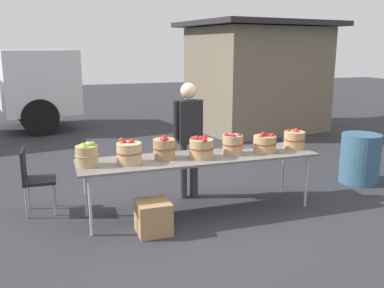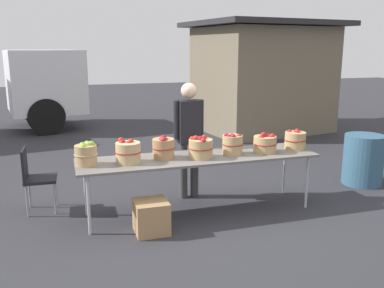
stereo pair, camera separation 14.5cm
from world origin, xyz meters
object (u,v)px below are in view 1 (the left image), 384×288
(market_table, at_px, (199,159))
(vendor_adult, at_px, (188,131))
(apple_basket_red_0, at_px, (129,152))
(produce_crate, at_px, (153,217))
(apple_basket_red_2, at_px, (201,148))
(apple_basket_green_0, at_px, (87,155))
(trash_barrel, at_px, (360,158))
(apple_basket_red_4, at_px, (265,143))
(folding_chair, at_px, (34,176))
(apple_basket_red_5, at_px, (294,139))
(apple_basket_red_1, at_px, (164,148))
(apple_basket_red_3, at_px, (233,144))

(market_table, bearing_deg, vendor_adult, 86.22)
(apple_basket_red_0, xyz_separation_m, produce_crate, (0.18, -0.43, -0.69))
(apple_basket_red_2, xyz_separation_m, produce_crate, (-0.73, -0.38, -0.69))
(apple_basket_green_0, distance_m, trash_barrel, 4.29)
(apple_basket_red_4, bearing_deg, market_table, 177.47)
(apple_basket_red_4, distance_m, trash_barrel, 2.02)
(trash_barrel, bearing_deg, apple_basket_green_0, -175.68)
(folding_chair, bearing_deg, vendor_adult, -89.74)
(apple_basket_red_0, height_order, folding_chair, apple_basket_red_0)
(apple_basket_red_0, xyz_separation_m, apple_basket_red_5, (2.31, 0.03, -0.01))
(apple_basket_red_1, distance_m, apple_basket_red_3, 0.91)
(apple_basket_red_0, height_order, apple_basket_red_3, apple_basket_red_0)
(apple_basket_red_0, xyz_separation_m, apple_basket_red_4, (1.83, -0.01, -0.02))
(apple_basket_red_1, height_order, trash_barrel, apple_basket_red_1)
(apple_basket_green_0, xyz_separation_m, apple_basket_red_4, (2.33, -0.06, -0.01))
(apple_basket_red_0, relative_size, produce_crate, 0.83)
(folding_chair, bearing_deg, apple_basket_red_1, -108.15)
(apple_basket_green_0, relative_size, apple_basket_red_0, 0.92)
(apple_basket_red_2, height_order, produce_crate, apple_basket_red_2)
(apple_basket_red_0, distance_m, apple_basket_red_4, 1.83)
(apple_basket_green_0, height_order, vendor_adult, vendor_adult)
(apple_basket_red_2, relative_size, folding_chair, 0.38)
(folding_chair, xyz_separation_m, produce_crate, (1.31, -1.09, -0.32))
(apple_basket_red_2, relative_size, apple_basket_red_5, 1.06)
(apple_basket_red_1, relative_size, apple_basket_red_4, 0.93)
(folding_chair, bearing_deg, market_table, -105.22)
(apple_basket_green_0, xyz_separation_m, vendor_adult, (1.45, 0.56, 0.09))
(apple_basket_red_0, relative_size, vendor_adult, 0.19)
(apple_basket_green_0, bearing_deg, apple_basket_red_4, -1.37)
(apple_basket_red_2, xyz_separation_m, apple_basket_red_4, (0.92, 0.03, -0.01))
(apple_basket_green_0, relative_size, apple_basket_red_1, 0.97)
(folding_chair, bearing_deg, apple_basket_green_0, -132.26)
(apple_basket_red_5, height_order, vendor_adult, vendor_adult)
(market_table, xyz_separation_m, apple_basket_green_0, (-1.41, 0.02, 0.17))
(market_table, relative_size, apple_basket_green_0, 10.54)
(apple_basket_red_1, height_order, folding_chair, apple_basket_red_1)
(apple_basket_red_0, height_order, produce_crate, apple_basket_red_0)
(market_table, distance_m, apple_basket_red_2, 0.18)
(apple_basket_red_1, bearing_deg, apple_basket_green_0, -177.83)
(apple_basket_red_1, bearing_deg, produce_crate, -118.80)
(market_table, distance_m, apple_basket_red_4, 0.93)
(apple_basket_red_2, relative_size, vendor_adult, 0.20)
(apple_basket_red_2, distance_m, apple_basket_red_4, 0.92)
(market_table, relative_size, trash_barrel, 3.92)
(apple_basket_red_2, bearing_deg, apple_basket_red_3, 6.56)
(apple_basket_red_0, relative_size, apple_basket_red_4, 0.99)
(apple_basket_red_2, distance_m, folding_chair, 2.19)
(market_table, xyz_separation_m, apple_basket_red_4, (0.92, -0.04, 0.16))
(apple_basket_red_0, relative_size, apple_basket_red_2, 0.99)
(market_table, relative_size, apple_basket_red_0, 9.65)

